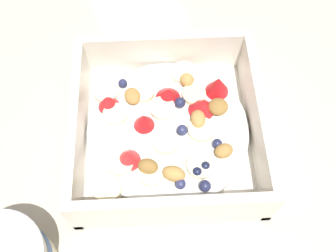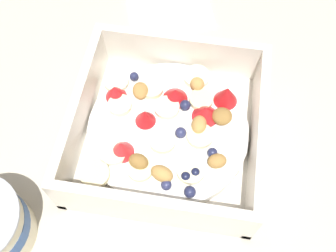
% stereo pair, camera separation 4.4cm
% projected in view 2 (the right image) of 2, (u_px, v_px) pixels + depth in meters
% --- Properties ---
extents(ground_plane, '(2.40, 2.40, 0.00)m').
position_uv_depth(ground_plane, '(178.00, 154.00, 0.46)').
color(ground_plane, beige).
extents(fruit_bowl, '(0.21, 0.21, 0.07)m').
position_uv_depth(fruit_bowl, '(168.00, 129.00, 0.45)').
color(fruit_bowl, white).
rests_on(fruit_bowl, ground).
extents(folded_napkin, '(0.15, 0.15, 0.01)m').
position_uv_depth(folded_napkin, '(168.00, 2.00, 0.57)').
color(folded_napkin, white).
rests_on(folded_napkin, ground).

